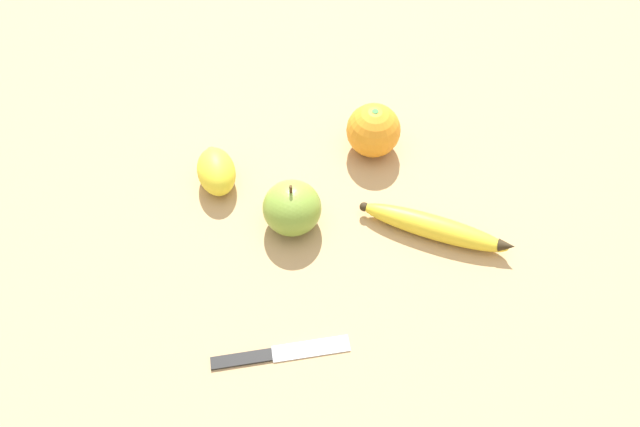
% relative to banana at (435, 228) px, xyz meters
% --- Properties ---
extents(ground_plane, '(3.00, 3.00, 0.00)m').
position_rel_banana_xyz_m(ground_plane, '(0.07, 0.12, -0.02)').
color(ground_plane, tan).
extents(banana, '(0.21, 0.13, 0.04)m').
position_rel_banana_xyz_m(banana, '(0.00, 0.00, 0.00)').
color(banana, yellow).
rests_on(banana, ground_plane).
extents(orange, '(0.08, 0.08, 0.08)m').
position_rel_banana_xyz_m(orange, '(0.17, -0.05, 0.02)').
color(orange, orange).
rests_on(orange, ground_plane).
extents(apple, '(0.08, 0.08, 0.09)m').
position_rel_banana_xyz_m(apple, '(0.16, 0.13, 0.02)').
color(apple, olive).
rests_on(apple, ground_plane).
extents(lemon, '(0.10, 0.09, 0.06)m').
position_rel_banana_xyz_m(lemon, '(0.29, 0.16, 0.01)').
color(lemon, yellow).
rests_on(lemon, ground_plane).
extents(paring_knife, '(0.12, 0.16, 0.01)m').
position_rel_banana_xyz_m(paring_knife, '(0.02, 0.29, -0.01)').
color(paring_knife, silver).
rests_on(paring_knife, ground_plane).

